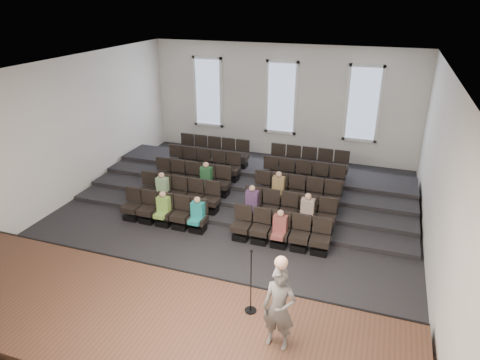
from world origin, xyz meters
TOP-DOWN VIEW (x-y plane):
  - ground at (0.00, 0.00)m, footprint 14.00×14.00m
  - ceiling at (0.00, 0.00)m, footprint 12.00×14.00m
  - wall_back at (0.00, 7.02)m, footprint 12.00×0.04m
  - wall_front at (0.00, -7.02)m, footprint 12.00×0.04m
  - wall_left at (-6.02, 0.00)m, footprint 0.04×14.00m
  - wall_right at (6.02, 0.00)m, footprint 0.04×14.00m
  - stage at (0.00, -5.10)m, footprint 11.80×3.60m
  - stage_lip at (0.00, -3.33)m, footprint 11.80×0.06m
  - risers at (0.00, 3.17)m, footprint 11.80×4.80m
  - seating_rows at (-0.00, 1.54)m, footprint 6.80×4.70m
  - windows at (0.00, 6.95)m, footprint 8.44×0.10m
  - audience at (0.00, 0.32)m, footprint 5.45×2.64m
  - speaker at (2.97, -4.91)m, footprint 0.69×0.48m
  - mic_stand at (2.17, -4.15)m, footprint 0.27×0.27m

SIDE VIEW (x-z plane):
  - ground at x=0.00m, z-range 0.00..0.00m
  - risers at x=0.00m, z-range -0.10..0.50m
  - stage at x=0.00m, z-range 0.00..0.50m
  - stage_lip at x=0.00m, z-range -0.01..0.51m
  - seating_rows at x=0.00m, z-range -0.15..1.52m
  - audience at x=0.00m, z-range 0.26..1.36m
  - mic_stand at x=2.17m, z-range 0.18..1.78m
  - speaker at x=2.97m, z-range 0.50..2.29m
  - wall_back at x=0.00m, z-range 0.00..5.00m
  - wall_front at x=0.00m, z-range 0.00..5.00m
  - wall_left at x=-6.02m, z-range 0.00..5.00m
  - wall_right at x=6.02m, z-range 0.00..5.00m
  - windows at x=0.00m, z-range 1.08..4.32m
  - ceiling at x=0.00m, z-range 5.00..5.02m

